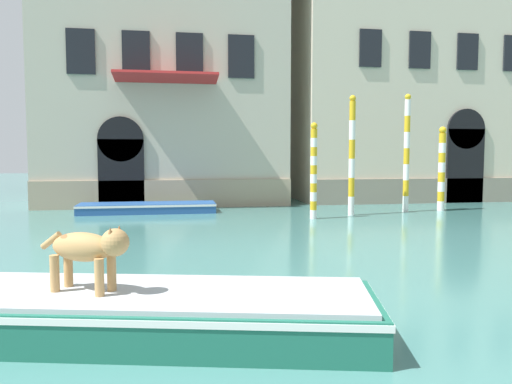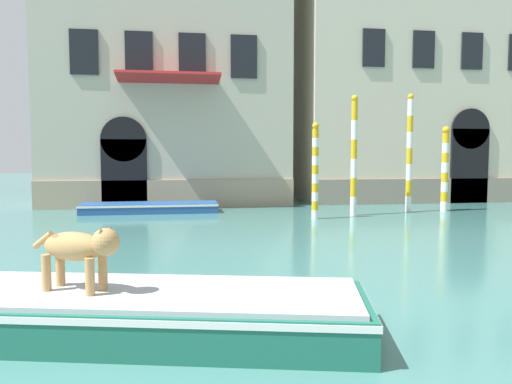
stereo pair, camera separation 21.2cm
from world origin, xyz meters
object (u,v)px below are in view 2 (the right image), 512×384
(boat_foreground, at_px, (79,310))
(mooring_pole_4, at_px, (354,155))
(boat_moored_near_palazzo, at_px, (150,207))
(mooring_pole_0, at_px, (445,169))
(mooring_pole_1, at_px, (315,170))
(dog_on_deck, at_px, (80,248))
(mooring_pole_2, at_px, (409,153))

(boat_foreground, distance_m, mooring_pole_4, 13.47)
(boat_foreground, height_order, boat_moored_near_palazzo, boat_foreground)
(mooring_pole_0, bearing_deg, mooring_pole_1, -165.20)
(dog_on_deck, relative_size, boat_moored_near_palazzo, 0.22)
(boat_moored_near_palazzo, height_order, mooring_pole_2, mooring_pole_2)
(mooring_pole_1, bearing_deg, dog_on_deck, -119.51)
(mooring_pole_0, bearing_deg, dog_on_deck, -134.19)
(mooring_pole_4, bearing_deg, dog_on_deck, -124.12)
(mooring_pole_0, bearing_deg, boat_foreground, -134.60)
(boat_foreground, distance_m, mooring_pole_2, 15.50)
(mooring_pole_0, xyz_separation_m, mooring_pole_2, (-1.54, -0.10, 0.61))
(dog_on_deck, bearing_deg, boat_moored_near_palazzo, 117.07)
(boat_foreground, relative_size, mooring_pole_0, 2.26)
(mooring_pole_0, bearing_deg, mooring_pole_2, -176.42)
(dog_on_deck, relative_size, mooring_pole_2, 0.25)
(mooring_pole_0, distance_m, mooring_pole_1, 5.85)
(boat_moored_near_palazzo, relative_size, mooring_pole_4, 1.18)
(boat_moored_near_palazzo, height_order, mooring_pole_1, mooring_pole_1)
(boat_moored_near_palazzo, distance_m, mooring_pole_1, 6.60)
(mooring_pole_2, bearing_deg, dog_on_deck, -130.33)
(boat_foreground, distance_m, mooring_pole_0, 16.55)
(dog_on_deck, height_order, mooring_pole_2, mooring_pole_2)
(mooring_pole_0, bearing_deg, boat_moored_near_palazzo, 173.49)
(dog_on_deck, bearing_deg, boat_foreground, 140.86)
(boat_foreground, height_order, dog_on_deck, dog_on_deck)
(boat_moored_near_palazzo, distance_m, mooring_pole_2, 10.22)
(mooring_pole_0, xyz_separation_m, mooring_pole_4, (-4.01, -0.77, 0.53))
(dog_on_deck, xyz_separation_m, mooring_pole_4, (7.52, 11.09, 1.08))
(boat_foreground, bearing_deg, mooring_pole_1, 73.02)
(mooring_pole_2, bearing_deg, mooring_pole_1, -161.24)
(mooring_pole_1, height_order, mooring_pole_4, mooring_pole_4)
(boat_foreground, bearing_deg, dog_on_deck, -53.51)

